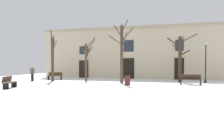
# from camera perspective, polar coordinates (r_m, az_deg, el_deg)

# --- Properties ---
(ground_plane) EXTENTS (36.58, 36.58, 0.00)m
(ground_plane) POSITION_cam_1_polar(r_m,az_deg,el_deg) (16.98, -1.66, -4.57)
(ground_plane) COLOR white
(building_facade) EXTENTS (22.86, 0.60, 6.44)m
(building_facade) POSITION_cam_1_polar(r_m,az_deg,el_deg) (26.02, 4.46, 4.91)
(building_facade) COLOR beige
(building_facade) RESTS_ON ground
(tree_foreground) EXTENTS (2.95, 1.81, 4.82)m
(tree_foreground) POSITION_cam_1_polar(r_m,az_deg,el_deg) (22.02, 17.97, 3.37)
(tree_foreground) COLOR #382B1E
(tree_foreground) RESTS_ON ground
(tree_near_facade) EXTENTS (1.78, 1.20, 4.79)m
(tree_near_facade) POSITION_cam_1_polar(r_m,az_deg,el_deg) (23.00, -6.96, 2.84)
(tree_near_facade) COLOR #4C3D2D
(tree_near_facade) RESTS_ON ground
(tree_center) EXTENTS (2.76, 1.75, 5.79)m
(tree_center) POSITION_cam_1_polar(r_m,az_deg,el_deg) (19.82, 2.64, 4.98)
(tree_center) COLOR #423326
(tree_center) RESTS_ON ground
(tree_left_of_center) EXTENTS (1.75, 2.67, 5.17)m
(tree_left_of_center) POSITION_cam_1_polar(r_m,az_deg,el_deg) (22.89, -15.82, 3.49)
(tree_left_of_center) COLOR #423326
(tree_left_of_center) RESTS_ON ground
(streetlamp) EXTENTS (0.30, 0.30, 4.12)m
(streetlamp) POSITION_cam_1_polar(r_m,az_deg,el_deg) (22.34, 24.09, 3.26)
(streetlamp) COLOR black
(streetlamp) RESTS_ON ground
(litter_bin) EXTENTS (0.49, 0.49, 0.88)m
(litter_bin) POSITION_cam_1_polar(r_m,az_deg,el_deg) (18.12, 4.19, -2.76)
(litter_bin) COLOR #4C1E19
(litter_bin) RESTS_ON ground
(bench_near_lamp) EXTENTS (1.66, 0.86, 0.88)m
(bench_near_lamp) POSITION_cam_1_polar(r_m,az_deg,el_deg) (24.76, -15.20, -1.53)
(bench_near_lamp) COLOR #51331E
(bench_near_lamp) RESTS_ON ground
(bench_back_to_back_left) EXTENTS (1.79, 0.61, 0.91)m
(bench_back_to_back_left) POSITION_cam_1_polar(r_m,az_deg,el_deg) (19.70, 20.53, -2.44)
(bench_back_to_back_left) COLOR #3D2819
(bench_back_to_back_left) RESTS_ON ground
(bench_by_litter_bin) EXTENTS (0.95, 1.62, 0.92)m
(bench_by_litter_bin) POSITION_cam_1_polar(r_m,az_deg,el_deg) (17.81, -26.12, -3.00)
(bench_by_litter_bin) COLOR #3D2819
(bench_by_litter_bin) RESTS_ON ground
(person_strolling) EXTENTS (0.41, 0.27, 1.57)m
(person_strolling) POSITION_cam_1_polar(r_m,az_deg,el_deg) (23.85, -20.81, -0.75)
(person_strolling) COLOR black
(person_strolling) RESTS_ON ground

